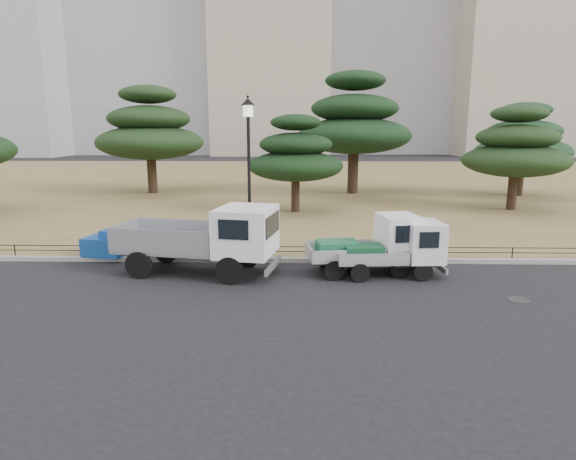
{
  "coord_description": "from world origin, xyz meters",
  "views": [
    {
      "loc": [
        0.36,
        -14.05,
        4.61
      ],
      "look_at": [
        0.0,
        2.0,
        1.3
      ],
      "focal_mm": 30.0,
      "sensor_mm": 36.0,
      "label": 1
    }
  ],
  "objects_px": {
    "truck_kei_front": "(372,244)",
    "tarp_pile": "(107,245)",
    "truck_kei_rear": "(397,249)",
    "street_lamp": "(249,151)",
    "truck_large": "(206,236)"
  },
  "relations": [
    {
      "from": "street_lamp",
      "to": "truck_kei_front",
      "type": "bearing_deg",
      "value": -19.62
    },
    {
      "from": "truck_large",
      "to": "truck_kei_rear",
      "type": "distance_m",
      "value": 6.21
    },
    {
      "from": "street_lamp",
      "to": "truck_kei_rear",
      "type": "bearing_deg",
      "value": -20.22
    },
    {
      "from": "truck_kei_front",
      "to": "truck_kei_rear",
      "type": "distance_m",
      "value": 0.82
    },
    {
      "from": "truck_kei_rear",
      "to": "street_lamp",
      "type": "relative_size",
      "value": 0.62
    },
    {
      "from": "truck_kei_rear",
      "to": "tarp_pile",
      "type": "distance_m",
      "value": 10.35
    },
    {
      "from": "truck_kei_front",
      "to": "street_lamp",
      "type": "xyz_separation_m",
      "value": [
        -4.18,
        1.49,
        2.96
      ]
    },
    {
      "from": "truck_kei_front",
      "to": "street_lamp",
      "type": "distance_m",
      "value": 5.34
    },
    {
      "from": "truck_kei_front",
      "to": "street_lamp",
      "type": "bearing_deg",
      "value": 151.95
    },
    {
      "from": "tarp_pile",
      "to": "truck_kei_front",
      "type": "bearing_deg",
      "value": -8.8
    },
    {
      "from": "truck_kei_front",
      "to": "tarp_pile",
      "type": "xyz_separation_m",
      "value": [
        -9.43,
        1.46,
        -0.41
      ]
    },
    {
      "from": "truck_large",
      "to": "truck_kei_front",
      "type": "distance_m",
      "value": 5.46
    },
    {
      "from": "tarp_pile",
      "to": "street_lamp",
      "type": "bearing_deg",
      "value": 0.32
    },
    {
      "from": "truck_kei_front",
      "to": "truck_kei_rear",
      "type": "height_order",
      "value": "truck_kei_front"
    },
    {
      "from": "tarp_pile",
      "to": "truck_large",
      "type": "bearing_deg",
      "value": -23.27
    }
  ]
}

